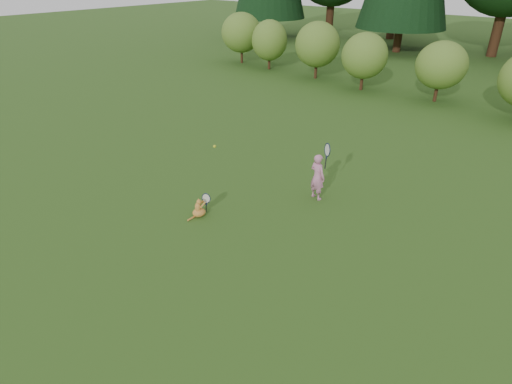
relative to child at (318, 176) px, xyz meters
The scene contains 5 objects.
ground 2.68m from the child, 105.77° to the right, with size 100.00×100.00×0.00m, color #1D4A14.
shrub_row 10.54m from the child, 93.87° to the left, with size 28.00×3.00×2.80m, color olive, non-canonical shape.
child is the anchor object (origin of this frame).
cat 2.93m from the child, 123.70° to the right, with size 0.43×0.61×0.60m.
tennis_ball 2.61m from the child, 151.25° to the right, with size 0.07×0.07×0.07m.
Camera 1 is at (5.46, -5.55, 5.08)m, focal length 30.00 mm.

